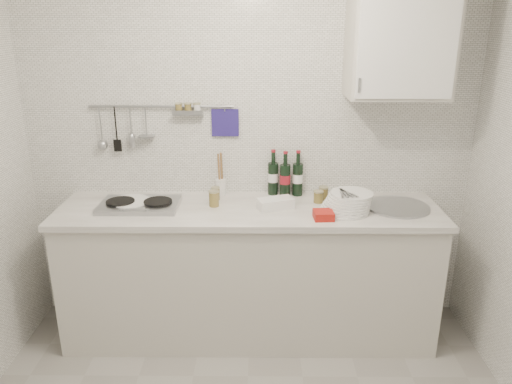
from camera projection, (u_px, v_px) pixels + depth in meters
back_wall at (250, 146)px, 3.36m from camera, size 3.00×0.02×2.50m
counter at (250, 275)px, 3.35m from camera, size 2.44×0.64×0.96m
wall_rail at (159, 121)px, 3.27m from camera, size 0.98×0.09×0.34m
wall_cabinet at (400, 38)px, 2.95m from camera, size 0.60×0.38×0.70m
plate_stack_hob at (129, 203)px, 3.20m from camera, size 0.27×0.27×0.03m
plate_stack_sink at (348, 202)px, 3.11m from camera, size 0.33×0.32×0.12m
wine_bottles at (285, 173)px, 3.36m from camera, size 0.24×0.11×0.31m
butter_dish at (275, 204)px, 3.16m from camera, size 0.25×0.18×0.07m
strawberry_punnet at (323, 215)px, 3.00m from camera, size 0.12×0.12×0.05m
utensil_crock at (221, 185)px, 3.39m from camera, size 0.07×0.07×0.30m
jar_a at (216, 193)px, 3.30m from camera, size 0.06×0.06×0.09m
jar_b at (323, 193)px, 3.31m from camera, size 0.06×0.06×0.09m
jar_c at (318, 197)px, 3.26m from camera, size 0.06×0.06×0.08m
jar_d at (214, 198)px, 3.19m from camera, size 0.07×0.07×0.11m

